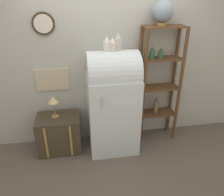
{
  "coord_description": "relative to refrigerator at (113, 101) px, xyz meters",
  "views": [
    {
      "loc": [
        -0.49,
        -2.59,
        2.24
      ],
      "look_at": [
        -0.01,
        0.23,
        0.85
      ],
      "focal_mm": 35.0,
      "sensor_mm": 36.0,
      "label": 1
    }
  ],
  "objects": [
    {
      "name": "refrigerator",
      "position": [
        0.0,
        0.0,
        0.0
      ],
      "size": [
        0.72,
        0.67,
        1.54
      ],
      "color": "silver",
      "rests_on": "ground_plane"
    },
    {
      "name": "wall_back",
      "position": [
        -0.01,
        0.34,
        0.55
      ],
      "size": [
        7.0,
        0.09,
        2.7
      ],
      "color": "#B7B7AD",
      "rests_on": "ground_plane"
    },
    {
      "name": "shelf_unit",
      "position": [
        0.75,
        0.15,
        0.22
      ],
      "size": [
        0.62,
        0.3,
        1.83
      ],
      "color": "brown",
      "rests_on": "ground_plane"
    },
    {
      "name": "ground_plane",
      "position": [
        0.0,
        -0.23,
        -0.8
      ],
      "size": [
        12.0,
        12.0,
        0.0
      ],
      "primitive_type": "plane",
      "color": "#60564C"
    },
    {
      "name": "globe",
      "position": [
        0.72,
        0.18,
        1.2
      ],
      "size": [
        0.29,
        0.29,
        0.33
      ],
      "color": "#AD8942",
      "rests_on": "shelf_unit"
    },
    {
      "name": "suitcase_trunk",
      "position": [
        -0.82,
        0.06,
        -0.52
      ],
      "size": [
        0.64,
        0.46,
        0.57
      ],
      "color": "#423828",
      "rests_on": "ground_plane"
    },
    {
      "name": "desk_lamp",
      "position": [
        -0.85,
        0.08,
        0.02
      ],
      "size": [
        0.15,
        0.15,
        0.33
      ],
      "color": "#AD8942",
      "rests_on": "suitcase_trunk"
    },
    {
      "name": "vase_right",
      "position": [
        0.07,
        0.02,
        0.85
      ],
      "size": [
        0.08,
        0.08,
        0.24
      ],
      "color": "beige",
      "rests_on": "refrigerator"
    },
    {
      "name": "vase_center",
      "position": [
        -0.0,
        0.01,
        0.82
      ],
      "size": [
        0.09,
        0.09,
        0.17
      ],
      "color": "silver",
      "rests_on": "refrigerator"
    },
    {
      "name": "vase_left",
      "position": [
        -0.08,
        0.01,
        0.83
      ],
      "size": [
        0.09,
        0.09,
        0.19
      ],
      "color": "white",
      "rests_on": "refrigerator"
    }
  ]
}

